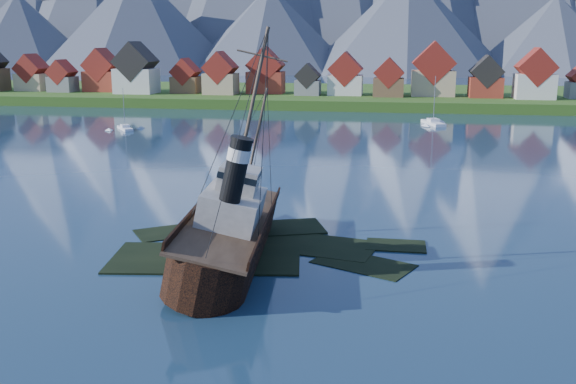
# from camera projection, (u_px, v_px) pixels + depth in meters

# --- Properties ---
(ground) EXTENTS (1400.00, 1400.00, 0.00)m
(ground) POSITION_uv_depth(u_px,v_px,m) (241.00, 254.00, 62.94)
(ground) COLOR #182F44
(ground) RESTS_ON ground
(shoal) EXTENTS (31.71, 21.24, 1.14)m
(shoal) POSITION_uv_depth(u_px,v_px,m) (263.00, 251.00, 64.80)
(shoal) COLOR black
(shoal) RESTS_ON ground
(shore_bank) EXTENTS (600.00, 80.00, 3.20)m
(shore_bank) POSITION_uv_depth(u_px,v_px,m) (354.00, 100.00, 226.10)
(shore_bank) COLOR #254313
(shore_bank) RESTS_ON ground
(seawall) EXTENTS (600.00, 2.50, 2.00)m
(seawall) POSITION_uv_depth(u_px,v_px,m) (346.00, 111.00, 189.63)
(seawall) COLOR #3F3D38
(seawall) RESTS_ON ground
(town) EXTENTS (250.96, 16.69, 17.30)m
(town) POSITION_uv_depth(u_px,v_px,m) (251.00, 76.00, 212.23)
(town) COLOR maroon
(town) RESTS_ON ground
(tugboat_wreck) EXTENTS (6.82, 29.39, 23.29)m
(tugboat_wreck) POSITION_uv_depth(u_px,v_px,m) (226.00, 227.00, 61.81)
(tugboat_wreck) COLOR black
(tugboat_wreck) RESTS_ON ground
(sailboat_c) EXTENTS (6.30, 7.46, 10.13)m
(sailboat_c) POSITION_uv_depth(u_px,v_px,m) (125.00, 129.00, 150.38)
(sailboat_c) COLOR white
(sailboat_c) RESTS_ON ground
(sailboat_e) EXTENTS (5.76, 11.08, 12.49)m
(sailboat_e) POSITION_uv_depth(u_px,v_px,m) (433.00, 123.00, 159.54)
(sailboat_e) COLOR white
(sailboat_e) RESTS_ON ground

